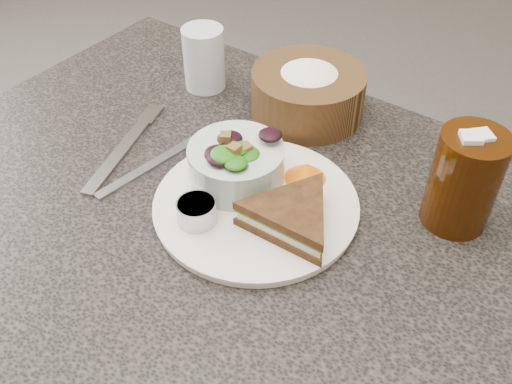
{
  "coord_description": "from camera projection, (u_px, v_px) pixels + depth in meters",
  "views": [
    {
      "loc": [
        0.34,
        -0.44,
        1.29
      ],
      "look_at": [
        0.02,
        0.01,
        0.78
      ],
      "focal_mm": 40.0,
      "sensor_mm": 36.0,
      "label": 1
    }
  ],
  "objects": [
    {
      "name": "knife",
      "position": [
        161.0,
        159.0,
        0.84
      ],
      "size": [
        0.05,
        0.23,
        0.0
      ],
      "primitive_type": "cube",
      "rotation": [
        0.0,
        0.0,
        -0.14
      ],
      "color": "#9FA3AB",
      "rests_on": "dining_table"
    },
    {
      "name": "sandwich",
      "position": [
        292.0,
        217.0,
        0.71
      ],
      "size": [
        0.15,
        0.15,
        0.04
      ],
      "primitive_type": null,
      "rotation": [
        0.0,
        0.0,
        0.02
      ],
      "color": "#482E15",
      "rests_on": "dinner_plate"
    },
    {
      "name": "water_glass",
      "position": [
        204.0,
        58.0,
        0.96
      ],
      "size": [
        0.08,
        0.08,
        0.11
      ],
      "primitive_type": "cylinder",
      "rotation": [
        0.0,
        0.0,
        -0.13
      ],
      "color": "silver",
      "rests_on": "dining_table"
    },
    {
      "name": "fork",
      "position": [
        121.0,
        151.0,
        0.86
      ],
      "size": [
        0.08,
        0.2,
        0.01
      ],
      "primitive_type": "cube",
      "rotation": [
        0.0,
        0.0,
        0.31
      ],
      "color": "#979797",
      "rests_on": "dining_table"
    },
    {
      "name": "salad_bowl",
      "position": [
        236.0,
        159.0,
        0.77
      ],
      "size": [
        0.16,
        0.16,
        0.08
      ],
      "primitive_type": null,
      "rotation": [
        0.0,
        0.0,
        0.24
      ],
      "color": "#AEC6B8",
      "rests_on": "dinner_plate"
    },
    {
      "name": "bread_basket",
      "position": [
        308.0,
        86.0,
        0.9
      ],
      "size": [
        0.22,
        0.22,
        0.1
      ],
      "primitive_type": null,
      "rotation": [
        0.0,
        0.0,
        0.27
      ],
      "color": "brown",
      "rests_on": "dining_table"
    },
    {
      "name": "cola_glass",
      "position": [
        465.0,
        177.0,
        0.71
      ],
      "size": [
        0.09,
        0.09,
        0.15
      ],
      "primitive_type": null,
      "rotation": [
        0.0,
        0.0,
        0.08
      ],
      "color": "black",
      "rests_on": "dining_table"
    },
    {
      "name": "orange_wedge",
      "position": [
        306.0,
        171.0,
        0.79
      ],
      "size": [
        0.09,
        0.09,
        0.03
      ],
      "primitive_type": "cone",
      "rotation": [
        0.0,
        0.0,
        0.93
      ],
      "color": "orange",
      "rests_on": "dinner_plate"
    },
    {
      "name": "dining_table",
      "position": [
        242.0,
        357.0,
        1.02
      ],
      "size": [
        1.0,
        0.7,
        0.75
      ],
      "primitive_type": "cube",
      "color": "black",
      "rests_on": "floor"
    },
    {
      "name": "dinner_plate",
      "position": [
        256.0,
        205.0,
        0.76
      ],
      "size": [
        0.27,
        0.27,
        0.01
      ],
      "primitive_type": "cylinder",
      "color": "silver",
      "rests_on": "dining_table"
    },
    {
      "name": "dressing_ramekin",
      "position": [
        197.0,
        212.0,
        0.72
      ],
      "size": [
        0.06,
        0.06,
        0.03
      ],
      "primitive_type": "cylinder",
      "rotation": [
        0.0,
        0.0,
        0.11
      ],
      "color": "#A6AAB5",
      "rests_on": "dinner_plate"
    }
  ]
}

